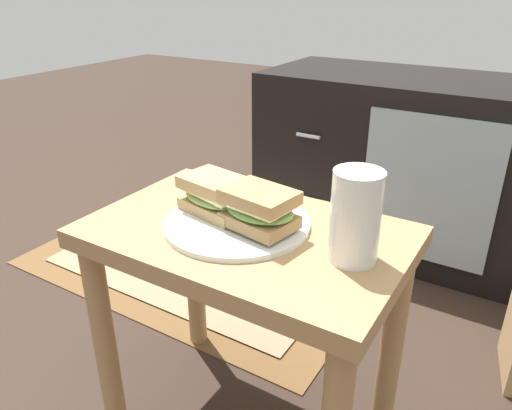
% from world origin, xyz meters
% --- Properties ---
extents(side_table, '(0.56, 0.36, 0.46)m').
position_xyz_m(side_table, '(0.00, 0.00, 0.37)').
color(side_table, '#A37A4C').
rests_on(side_table, ground).
extents(tv_cabinet, '(0.96, 0.46, 0.58)m').
position_xyz_m(tv_cabinet, '(0.04, 0.95, 0.29)').
color(tv_cabinet, black).
rests_on(tv_cabinet, ground).
extents(area_rug, '(1.09, 0.82, 0.01)m').
position_xyz_m(area_rug, '(-0.47, 0.52, 0.00)').
color(area_rug, brown).
rests_on(area_rug, ground).
extents(plate, '(0.26, 0.26, 0.01)m').
position_xyz_m(plate, '(-0.02, 0.00, 0.47)').
color(plate, silver).
rests_on(plate, side_table).
extents(sandwich_front, '(0.15, 0.12, 0.07)m').
position_xyz_m(sandwich_front, '(-0.07, 0.01, 0.50)').
color(sandwich_front, tan).
rests_on(sandwich_front, plate).
extents(sandwich_back, '(0.14, 0.12, 0.07)m').
position_xyz_m(sandwich_back, '(0.03, -0.01, 0.51)').
color(sandwich_back, '#9E7A4C').
rests_on(sandwich_back, plate).
extents(beer_glass, '(0.08, 0.08, 0.15)m').
position_xyz_m(beer_glass, '(0.20, 0.00, 0.53)').
color(beer_glass, silver).
rests_on(beer_glass, side_table).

